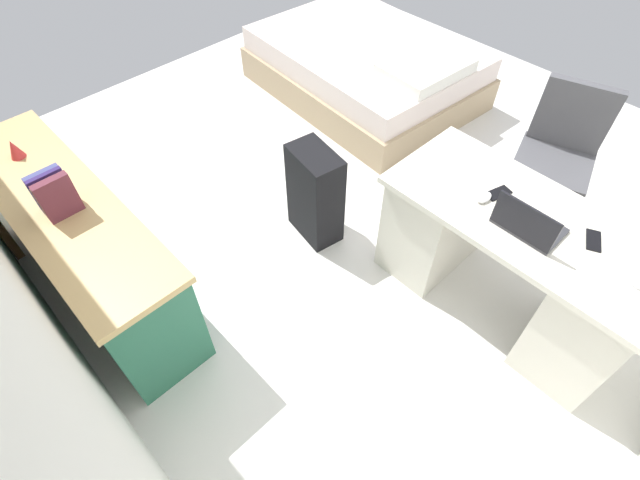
{
  "coord_description": "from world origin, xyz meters",
  "views": [
    {
      "loc": [
        -1.57,
        1.92,
        2.46
      ],
      "look_at": [
        -0.42,
        0.81,
        0.6
      ],
      "focal_mm": 26.58,
      "sensor_mm": 36.0,
      "label": 1
    }
  ],
  "objects": [
    {
      "name": "ground_plane",
      "position": [
        0.0,
        0.0,
        0.0
      ],
      "size": [
        5.4,
        5.4,
        0.0
      ],
      "primitive_type": "plane",
      "color": "silver"
    },
    {
      "name": "desk",
      "position": [
        -1.13,
        0.04,
        0.39
      ],
      "size": [
        1.45,
        0.67,
        0.75
      ],
      "color": "silver",
      "rests_on": "ground_plane"
    },
    {
      "name": "office_chair",
      "position": [
        -0.9,
        -0.84,
        0.42
      ],
      "size": [
        0.58,
        0.58,
        0.94
      ],
      "color": "black",
      "rests_on": "ground_plane"
    },
    {
      "name": "credenza",
      "position": [
        0.63,
        1.69,
        0.37
      ],
      "size": [
        1.8,
        0.48,
        0.74
      ],
      "color": "#28664C",
      "rests_on": "ground_plane"
    },
    {
      "name": "bed",
      "position": [
        0.97,
        -1.11,
        0.24
      ],
      "size": [
        2.0,
        1.54,
        0.58
      ],
      "color": "tan",
      "rests_on": "ground_plane"
    },
    {
      "name": "suitcase_black",
      "position": [
        0.04,
        0.41,
        0.34
      ],
      "size": [
        0.39,
        0.28,
        0.67
      ],
      "primitive_type": "cube",
      "rotation": [
        0.0,
        0.0,
        -0.17
      ],
      "color": "black",
      "rests_on": "ground_plane"
    },
    {
      "name": "laptop",
      "position": [
        -1.16,
        0.14,
        0.79
      ],
      "size": [
        0.31,
        0.22,
        0.21
      ],
      "color": "#333338",
      "rests_on": "desk"
    },
    {
      "name": "computer_mouse",
      "position": [
        -0.9,
        0.1,
        0.76
      ],
      "size": [
        0.06,
        0.1,
        0.03
      ],
      "primitive_type": "ellipsoid",
      "rotation": [
        0.0,
        0.0,
        -0.01
      ],
      "color": "white",
      "rests_on": "desk"
    },
    {
      "name": "cell_phone_near_laptop",
      "position": [
        -1.42,
        -0.03,
        0.75
      ],
      "size": [
        0.12,
        0.15,
        0.01
      ],
      "primitive_type": "cube",
      "rotation": [
        0.0,
        0.0,
        0.45
      ],
      "color": "black",
      "rests_on": "desk"
    },
    {
      "name": "cell_phone_by_mouse",
      "position": [
        -0.93,
        0.01,
        0.75
      ],
      "size": [
        0.1,
        0.15,
        0.01
      ],
      "primitive_type": "cube",
      "rotation": [
        0.0,
        0.0,
        -0.28
      ],
      "color": "black",
      "rests_on": "desk"
    },
    {
      "name": "book_row",
      "position": [
        0.55,
        1.69,
        0.84
      ],
      "size": [
        0.16,
        0.17,
        0.23
      ],
      "color": "#602937",
      "rests_on": "credenza"
    },
    {
      "name": "figurine_small",
      "position": [
        1.12,
        1.69,
        0.79
      ],
      "size": [
        0.08,
        0.08,
        0.11
      ],
      "primitive_type": "cone",
      "color": "red",
      "rests_on": "credenza"
    }
  ]
}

